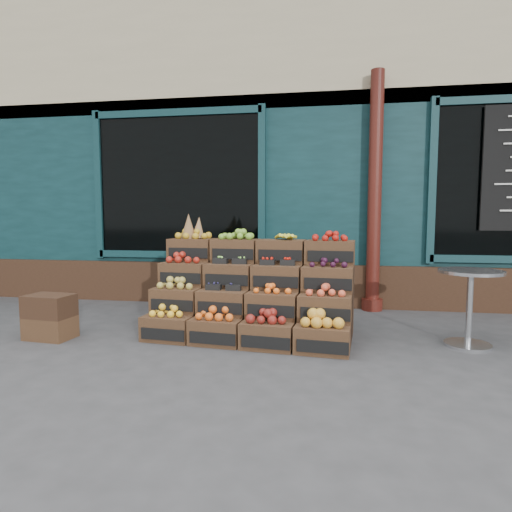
# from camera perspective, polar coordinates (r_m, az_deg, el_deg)

# --- Properties ---
(ground) EXTENTS (60.00, 60.00, 0.00)m
(ground) POSITION_cam_1_polar(r_m,az_deg,el_deg) (4.17, 1.20, -12.66)
(ground) COLOR #38383B
(ground) RESTS_ON ground
(shop_facade) EXTENTS (12.00, 6.24, 4.80)m
(shop_facade) POSITION_cam_1_polar(r_m,az_deg,el_deg) (9.12, 5.83, 12.29)
(shop_facade) COLOR #0E2E32
(shop_facade) RESTS_ON ground
(crate_display) EXTENTS (2.20, 1.23, 1.32)m
(crate_display) POSITION_cam_1_polar(r_m,az_deg,el_deg) (4.67, -0.42, -5.53)
(crate_display) COLOR #432B1A
(crate_display) RESTS_ON ground
(spare_crates) EXTENTS (0.50, 0.37, 0.47)m
(spare_crates) POSITION_cam_1_polar(r_m,az_deg,el_deg) (5.03, -25.79, -7.31)
(spare_crates) COLOR #432B1A
(spare_crates) RESTS_ON ground
(bistro_table) EXTENTS (0.61, 0.61, 0.76)m
(bistro_table) POSITION_cam_1_polar(r_m,az_deg,el_deg) (4.71, 26.61, -5.15)
(bistro_table) COLOR silver
(bistro_table) RESTS_ON ground
(shopkeeper) EXTENTS (0.77, 0.60, 1.88)m
(shopkeeper) POSITION_cam_1_polar(r_m,az_deg,el_deg) (6.96, -10.57, 2.39)
(shopkeeper) COLOR #18551F
(shopkeeper) RESTS_ON ground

